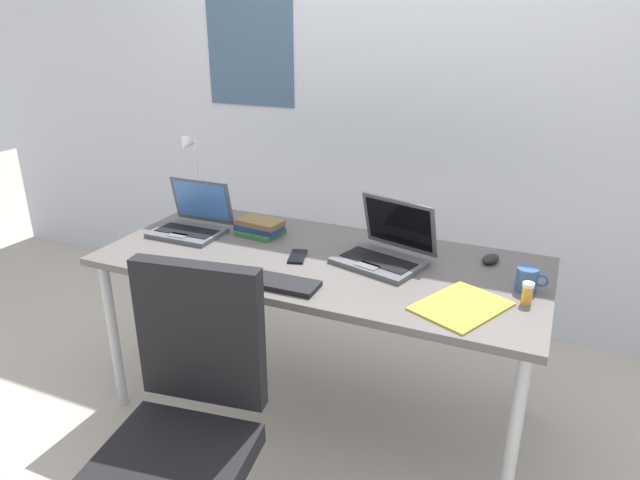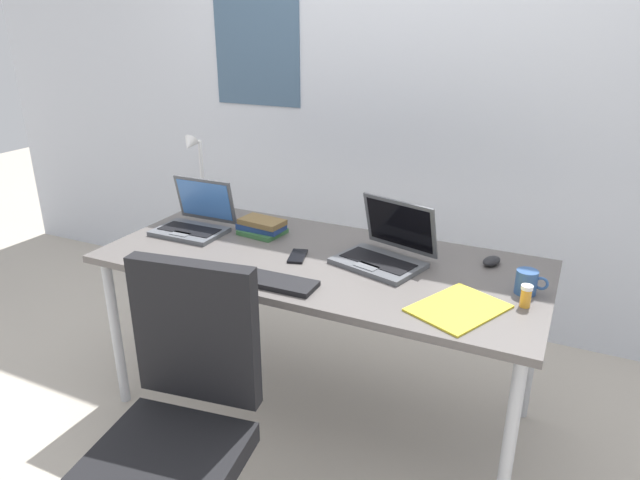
% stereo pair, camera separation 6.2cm
% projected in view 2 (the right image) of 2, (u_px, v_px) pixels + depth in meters
% --- Properties ---
extents(ground_plane, '(12.00, 12.00, 0.00)m').
position_uv_depth(ground_plane, '(320.00, 407.00, 2.59)').
color(ground_plane, '#B7AD9E').
extents(wall_back, '(6.00, 0.13, 2.60)m').
position_uv_depth(wall_back, '(408.00, 89.00, 3.04)').
color(wall_back, silver).
rests_on(wall_back, ground_plane).
extents(desk, '(1.80, 0.80, 0.74)m').
position_uv_depth(desk, '(320.00, 271.00, 2.34)').
color(desk, '#595451').
rests_on(desk, ground_plane).
extents(desk_lamp, '(0.12, 0.18, 0.40)m').
position_uv_depth(desk_lamp, '(198.00, 174.00, 2.80)').
color(desk_lamp, white).
rests_on(desk_lamp, desk).
extents(laptop_back_right, '(0.40, 0.37, 0.24)m').
position_uv_depth(laptop_back_right, '(385.00, 251.00, 2.27)').
color(laptop_back_right, '#515459').
rests_on(laptop_back_right, desk).
extents(laptop_front_right, '(0.31, 0.26, 0.23)m').
position_uv_depth(laptop_front_right, '(195.00, 221.00, 2.60)').
color(laptop_front_right, '#515459').
rests_on(laptop_front_right, desk).
extents(external_keyboard, '(0.33, 0.13, 0.02)m').
position_uv_depth(external_keyboard, '(273.00, 282.00, 2.09)').
color(external_keyboard, black).
rests_on(external_keyboard, desk).
extents(computer_mouse, '(0.09, 0.11, 0.03)m').
position_uv_depth(computer_mouse, '(492.00, 261.00, 2.25)').
color(computer_mouse, black).
rests_on(computer_mouse, desk).
extents(cell_phone, '(0.10, 0.15, 0.01)m').
position_uv_depth(cell_phone, '(298.00, 256.00, 2.33)').
color(cell_phone, black).
rests_on(cell_phone, desk).
extents(pill_bottle, '(0.04, 0.04, 0.08)m').
position_uv_depth(pill_bottle, '(526.00, 296.00, 1.92)').
color(pill_bottle, gold).
rests_on(pill_bottle, desk).
extents(book_stack, '(0.22, 0.17, 0.07)m').
position_uv_depth(book_stack, '(262.00, 227.00, 2.57)').
color(book_stack, '#336638').
rests_on(book_stack, desk).
extents(paper_folder_near_lamp, '(0.34, 0.38, 0.01)m').
position_uv_depth(paper_folder_near_lamp, '(458.00, 308.00, 1.91)').
color(paper_folder_near_lamp, gold).
rests_on(paper_folder_near_lamp, desk).
extents(coffee_mug, '(0.11, 0.08, 0.09)m').
position_uv_depth(coffee_mug, '(527.00, 282.00, 2.01)').
color(coffee_mug, '#2D518C').
rests_on(coffee_mug, desk).
extents(office_chair, '(0.52, 0.57, 0.97)m').
position_uv_depth(office_chair, '(177.00, 451.00, 1.77)').
color(office_chair, black).
rests_on(office_chair, ground_plane).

